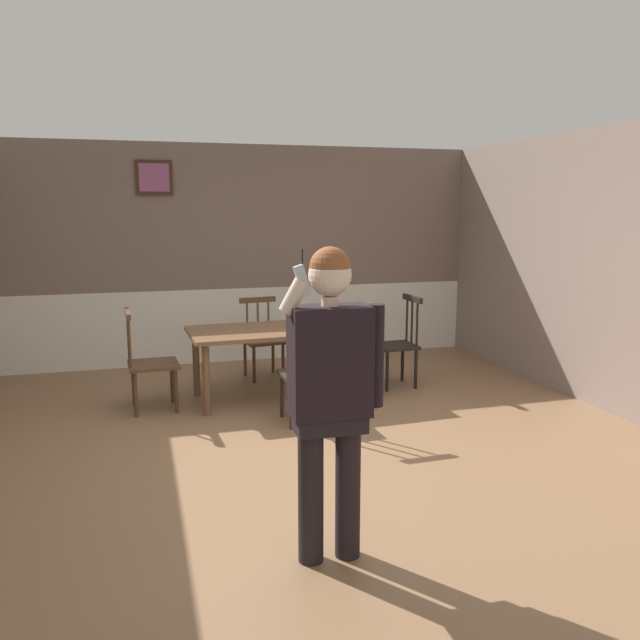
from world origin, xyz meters
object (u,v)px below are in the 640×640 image
object	(u,v)px
chair_opposite_corner	(399,343)
person_figure	(331,383)
dining_table	(282,336)
chair_near_window	(306,372)
chair_at_table_head	(149,362)
chair_by_doorway	(262,339)

from	to	relation	value
chair_opposite_corner	person_figure	bearing A→B (deg)	149.34
dining_table	chair_opposite_corner	world-z (taller)	chair_opposite_corner
dining_table	chair_near_window	bearing A→B (deg)	-87.38
chair_opposite_corner	dining_table	bearing A→B (deg)	90.83
chair_at_table_head	person_figure	xyz separation A→B (m)	(0.90, -3.01, 0.53)
person_figure	chair_by_doorway	bearing A→B (deg)	-94.10
chair_near_window	person_figure	xyz separation A→B (m)	(-0.45, -2.24, 0.53)
chair_by_doorway	chair_at_table_head	bearing A→B (deg)	27.40
dining_table	chair_near_window	distance (m)	0.85
chair_near_window	person_figure	world-z (taller)	person_figure
dining_table	chair_near_window	xyz separation A→B (m)	(0.04, -0.83, -0.17)
chair_opposite_corner	person_figure	size ratio (longest dim) A/B	0.57
dining_table	person_figure	world-z (taller)	person_figure
dining_table	chair_at_table_head	distance (m)	1.33
chair_at_table_head	person_figure	bearing A→B (deg)	13.64
chair_opposite_corner	person_figure	distance (m)	3.61
chair_at_table_head	chair_by_doorway	bearing A→B (deg)	121.97
chair_opposite_corner	chair_at_table_head	bearing A→B (deg)	90.85
dining_table	chair_opposite_corner	bearing A→B (deg)	2.64
chair_by_doorway	person_figure	world-z (taller)	person_figure
dining_table	person_figure	distance (m)	3.12
chair_near_window	dining_table	bearing A→B (deg)	90.80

